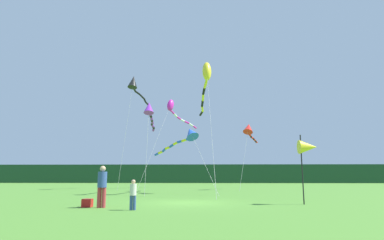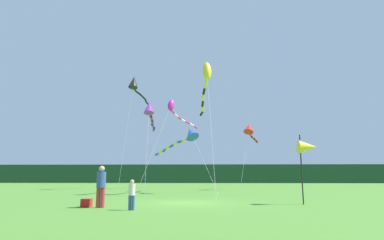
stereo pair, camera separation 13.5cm
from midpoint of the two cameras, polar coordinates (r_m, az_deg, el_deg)
name	(u,v)px [view 1 (the left image)]	position (r m, az deg, el deg)	size (l,w,h in m)	color
ground_plane	(188,203)	(17.16, -0.91, -14.44)	(120.00, 120.00, 0.00)	#4C842D
distant_treeline	(199,174)	(62.09, 1.14, -9.48)	(108.00, 2.29, 3.43)	#1E4228
person_adult	(102,184)	(15.04, -15.88, -10.86)	(0.40, 0.40, 1.81)	#B23338
person_child	(133,193)	(13.74, -10.67, -12.57)	(0.27, 0.27, 1.22)	#334C8C
cooler_box	(87,203)	(15.59, -18.27, -13.77)	(0.40, 0.43, 0.36)	red
banner_flag_pole	(308,148)	(17.14, 19.59, -4.63)	(0.90, 0.70, 3.41)	black
kite_yellow	(206,78)	(25.91, 2.34, 7.36)	(1.12, 11.11, 10.30)	#B2B2B2
kite_magenta	(174,109)	(35.83, -3.36, 1.93)	(5.26, 10.10, 9.75)	#B2B2B2
kite_purple	(150,111)	(25.21, -7.64, 1.53)	(0.85, 6.22, 7.05)	#B2B2B2
kite_red	(249,129)	(33.11, 9.91, -1.61)	(2.74, 5.74, 6.78)	#B2B2B2
kite_blue	(187,135)	(26.16, -1.00, -2.75)	(5.56, 6.89, 5.43)	#B2B2B2
kite_black	(134,84)	(35.05, -10.31, 6.31)	(1.57, 7.16, 11.93)	#B2B2B2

